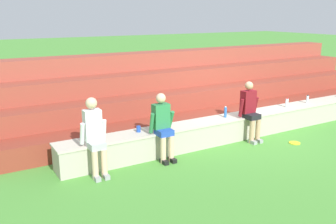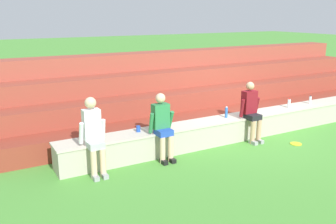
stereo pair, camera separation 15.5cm
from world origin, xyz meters
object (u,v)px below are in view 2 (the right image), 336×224
(person_left_of_center, at_px, (162,125))
(water_bottle_mid_left, at_px, (289,103))
(plastic_cup_right_end, at_px, (138,129))
(person_far_left, at_px, (94,134))
(water_bottle_mid_right, at_px, (226,112))
(frisbee, at_px, (296,144))
(person_center, at_px, (251,110))
(water_bottle_center_gap, at_px, (310,100))

(person_left_of_center, distance_m, water_bottle_mid_left, 3.87)
(water_bottle_mid_left, xyz_separation_m, plastic_cup_right_end, (-4.23, 0.07, -0.05))
(person_far_left, relative_size, person_left_of_center, 1.06)
(person_left_of_center, bearing_deg, water_bottle_mid_right, 10.16)
(plastic_cup_right_end, bearing_deg, water_bottle_mid_left, -0.92)
(water_bottle_mid_left, relative_size, frisbee, 0.95)
(water_bottle_mid_left, bearing_deg, person_left_of_center, -175.67)
(frisbee, bearing_deg, person_far_left, 171.37)
(plastic_cup_right_end, bearing_deg, person_far_left, -160.61)
(frisbee, bearing_deg, person_center, 136.77)
(person_left_of_center, xyz_separation_m, water_bottle_center_gap, (4.69, 0.33, -0.08))
(water_bottle_center_gap, bearing_deg, person_far_left, -176.81)
(person_far_left, bearing_deg, water_bottle_center_gap, 3.19)
(person_left_of_center, height_order, water_bottle_center_gap, person_left_of_center)
(person_far_left, xyz_separation_m, frisbee, (4.53, -0.69, -0.77))
(person_center, bearing_deg, plastic_cup_right_end, 172.69)
(person_center, bearing_deg, water_bottle_mid_right, 145.37)
(person_left_of_center, distance_m, person_center, 2.34)
(person_center, distance_m, water_bottle_mid_left, 1.55)
(person_left_of_center, relative_size, person_center, 0.99)
(water_bottle_mid_left, bearing_deg, person_center, -169.59)
(person_far_left, relative_size, frisbee, 5.65)
(water_bottle_mid_left, bearing_deg, water_bottle_mid_right, 178.74)
(person_center, distance_m, frisbee, 1.28)
(frisbee, bearing_deg, plastic_cup_right_end, 162.98)
(person_far_left, height_order, plastic_cup_right_end, person_far_left)
(water_bottle_mid_right, bearing_deg, person_far_left, -173.97)
(water_bottle_mid_right, xyz_separation_m, water_bottle_mid_left, (1.99, -0.04, -0.01))
(plastic_cup_right_end, bearing_deg, water_bottle_mid_right, -0.63)
(person_left_of_center, height_order, plastic_cup_right_end, person_left_of_center)
(person_far_left, relative_size, water_bottle_mid_right, 5.52)
(person_center, xyz_separation_m, water_bottle_mid_left, (1.52, 0.28, -0.08))
(water_bottle_mid_right, height_order, plastic_cup_right_end, water_bottle_mid_right)
(person_left_of_center, height_order, water_bottle_mid_right, person_left_of_center)
(person_left_of_center, distance_m, water_bottle_center_gap, 4.70)
(water_bottle_mid_left, bearing_deg, water_bottle_center_gap, 2.42)
(water_bottle_mid_left, distance_m, plastic_cup_right_end, 4.23)
(person_center, xyz_separation_m, frisbee, (0.76, -0.72, -0.73))
(water_bottle_center_gap, relative_size, plastic_cup_right_end, 1.75)
(person_left_of_center, height_order, water_bottle_mid_left, person_left_of_center)
(water_bottle_mid_right, xyz_separation_m, plastic_cup_right_end, (-2.24, 0.02, -0.06))
(water_bottle_mid_left, xyz_separation_m, water_bottle_center_gap, (0.83, 0.04, -0.01))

